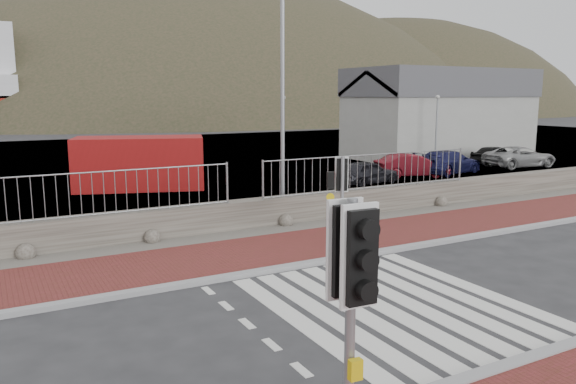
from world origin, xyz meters
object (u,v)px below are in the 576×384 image
streetlight (285,84)px  car_b (412,165)px  car_e (495,155)px  shipping_container (140,163)px  car_c (448,162)px  car_d (520,157)px  car_a (367,172)px  traffic_signal_far (341,183)px  traffic_signal_near (351,275)px

streetlight → car_b: 11.96m
streetlight → car_e: streetlight is taller
shipping_container → car_c: bearing=6.8°
car_b → car_d: (8.18, 0.11, -0.01)m
car_a → car_e: 11.81m
car_d → traffic_signal_far: bearing=122.4°
car_b → car_e: (8.21, 1.90, -0.05)m
shipping_container → streetlight: bearing=-52.8°
car_a → car_c: size_ratio=0.76×
car_a → car_b: (3.32, 0.71, 0.04)m
car_e → traffic_signal_far: bearing=120.5°
streetlight → shipping_container: size_ratio=1.45×
car_b → car_d: car_b is taller
traffic_signal_far → car_c: traffic_signal_far is taller
car_e → car_a: bearing=102.2°
car_d → car_e: size_ratio=1.32×
shipping_container → car_b: shipping_container is taller
car_b → car_c: bearing=-73.8°
car_a → car_d: size_ratio=0.76×
streetlight → car_a: streetlight is taller
streetlight → car_e: bearing=2.9°
traffic_signal_near → shipping_container: 20.21m
shipping_container → car_c: shipping_container is taller
car_d → car_e: (0.03, 1.78, -0.04)m
traffic_signal_near → traffic_signal_far: traffic_signal_near is taller
traffic_signal_near → car_d: size_ratio=0.71×
traffic_signal_far → car_c: bearing=-120.7°
traffic_signal_near → car_c: bearing=46.9°
shipping_container → car_c: 15.73m
traffic_signal_near → car_c: 24.79m
car_a → car_d: car_d is taller
traffic_signal_near → car_d: bearing=39.4°
car_b → car_e: car_b is taller
traffic_signal_far → car_a: bearing=-106.6°
traffic_signal_far → streetlight: bearing=-75.0°
car_d → car_e: 1.78m
car_d → shipping_container: bearing=87.3°
shipping_container → traffic_signal_near: bearing=-79.3°
car_b → car_d: 8.18m
car_c → car_e: bearing=-85.5°
shipping_container → car_a: 10.36m
shipping_container → car_d: size_ratio=1.28×
car_b → car_a: bearing=117.3°
car_a → car_b: 3.39m
car_a → car_c: car_c is taller
car_d → car_e: car_d is taller
streetlight → car_d: bearing=-2.1°
traffic_signal_far → car_a: 11.54m
car_d → car_e: bearing=4.7°
shipping_container → car_a: shipping_container is taller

